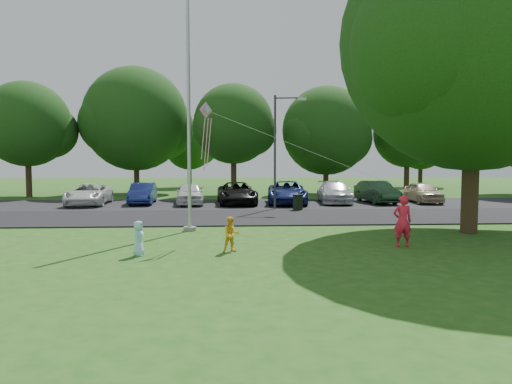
{
  "coord_description": "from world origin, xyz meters",
  "views": [
    {
      "loc": [
        -1.93,
        -13.0,
        2.79
      ],
      "look_at": [
        -0.93,
        4.0,
        1.6
      ],
      "focal_mm": 32.0,
      "sensor_mm": 36.0,
      "label": 1
    }
  ],
  "objects": [
    {
      "name": "horizon_trees",
      "position": [
        4.06,
        33.88,
        4.3
      ],
      "size": [
        77.46,
        7.2,
        7.02
      ],
      "color": "#332316",
      "rests_on": "ground"
    },
    {
      "name": "flagpole",
      "position": [
        -3.5,
        5.0,
        4.17
      ],
      "size": [
        0.5,
        0.5,
        10.0
      ],
      "color": "#B7BABF",
      "rests_on": "ground"
    },
    {
      "name": "ground",
      "position": [
        0.0,
        0.0,
        0.0
      ],
      "size": [
        120.0,
        120.0,
        0.0
      ],
      "primitive_type": "plane",
      "color": "#245416",
      "rests_on": "ground"
    },
    {
      "name": "child_yellow",
      "position": [
        -1.88,
        0.73,
        0.54
      ],
      "size": [
        0.6,
        0.51,
        1.08
      ],
      "primitive_type": "imported",
      "rotation": [
        0.0,
        0.0,
        0.22
      ],
      "color": "yellow",
      "rests_on": "ground"
    },
    {
      "name": "woman",
      "position": [
        3.61,
        1.2,
        0.83
      ],
      "size": [
        0.62,
        0.42,
        1.67
      ],
      "primitive_type": "imported",
      "rotation": [
        0.0,
        0.0,
        3.11
      ],
      "color": "#F7203D",
      "rests_on": "ground"
    },
    {
      "name": "child_blue",
      "position": [
        -4.58,
        0.32,
        0.51
      ],
      "size": [
        0.35,
        0.52,
        1.03
      ],
      "primitive_type": "imported",
      "rotation": [
        0.0,
        0.0,
        1.53
      ],
      "color": "#A5E6FE",
      "rests_on": "ground"
    },
    {
      "name": "street_lamp",
      "position": [
        0.88,
        12.43,
        3.84
      ],
      "size": [
        1.79,
        0.47,
        6.4
      ],
      "rotation": [
        0.0,
        0.0,
        -0.17
      ],
      "color": "#3F3F44",
      "rests_on": "ground"
    },
    {
      "name": "trash_can",
      "position": [
        1.83,
        11.81,
        0.46
      ],
      "size": [
        0.57,
        0.57,
        0.91
      ],
      "rotation": [
        0.0,
        0.0,
        -0.16
      ],
      "color": "black",
      "rests_on": "ground"
    },
    {
      "name": "big_tree",
      "position": [
        7.14,
        3.72,
        7.08
      ],
      "size": [
        10.45,
        9.96,
        12.33
      ],
      "rotation": [
        0.0,
        0.0,
        -0.01
      ],
      "color": "#332316",
      "rests_on": "ground"
    },
    {
      "name": "park_road",
      "position": [
        0.0,
        9.0,
        0.03
      ],
      "size": [
        60.0,
        6.0,
        0.06
      ],
      "primitive_type": "cube",
      "color": "black",
      "rests_on": "ground"
    },
    {
      "name": "tree_row",
      "position": [
        1.59,
        24.23,
        5.71
      ],
      "size": [
        64.35,
        11.94,
        10.88
      ],
      "color": "#332316",
      "rests_on": "ground"
    },
    {
      "name": "parked_cars",
      "position": [
        -0.23,
        15.45,
        0.74
      ],
      "size": [
        23.25,
        5.51,
        1.42
      ],
      "color": "silver",
      "rests_on": "ground"
    },
    {
      "name": "kite",
      "position": [
        -2.49,
        2.37,
        3.94
      ],
      "size": [
        6.51,
        1.46,
        2.83
      ],
      "rotation": [
        0.0,
        0.0,
        0.74
      ],
      "color": "pink",
      "rests_on": "ground"
    },
    {
      "name": "parking_strip",
      "position": [
        0.0,
        15.5,
        0.03
      ],
      "size": [
        42.0,
        7.0,
        0.06
      ],
      "primitive_type": "cube",
      "color": "black",
      "rests_on": "ground"
    }
  ]
}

